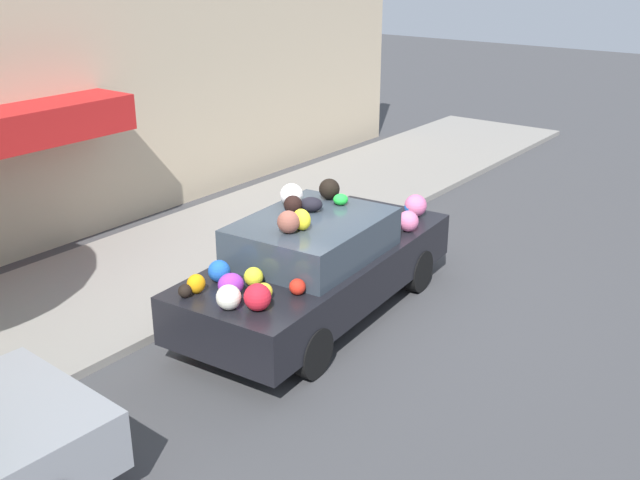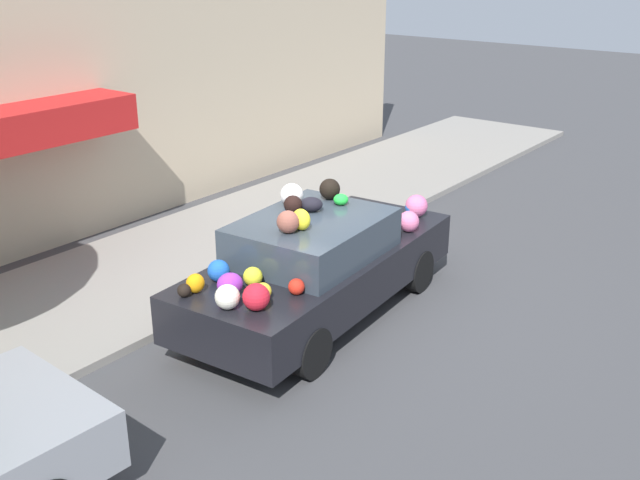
# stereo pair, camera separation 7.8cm
# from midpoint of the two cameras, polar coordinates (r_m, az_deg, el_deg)

# --- Properties ---
(ground_plane) EXTENTS (60.00, 60.00, 0.00)m
(ground_plane) POSITION_cam_midpoint_polar(r_m,az_deg,el_deg) (10.17, -0.58, -5.47)
(ground_plane) COLOR #424244
(sidewalk_curb) EXTENTS (24.00, 3.20, 0.11)m
(sidewalk_curb) POSITION_cam_midpoint_polar(r_m,az_deg,el_deg) (11.84, -10.99, -1.57)
(sidewalk_curb) COLOR gray
(sidewalk_curb) RESTS_ON ground
(building_facade) EXTENTS (18.00, 1.20, 4.77)m
(building_facade) POSITION_cam_midpoint_polar(r_m,az_deg,el_deg) (12.81, -18.91, 10.26)
(building_facade) COLOR #C6B293
(building_facade) RESTS_ON ground
(fire_hydrant) EXTENTS (0.20, 0.20, 0.70)m
(fire_hydrant) POSITION_cam_midpoint_polar(r_m,az_deg,el_deg) (12.58, -0.71, 2.18)
(fire_hydrant) COLOR #B2B2B7
(fire_hydrant) RESTS_ON sidewalk_curb
(art_car) EXTENTS (4.55, 2.05, 1.71)m
(art_car) POSITION_cam_midpoint_polar(r_m,az_deg,el_deg) (9.78, -0.36, -1.75)
(art_car) COLOR black
(art_car) RESTS_ON ground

